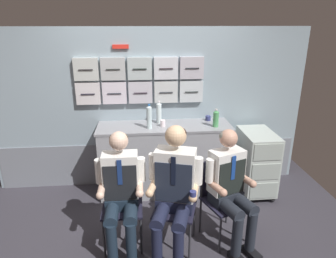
{
  "coord_description": "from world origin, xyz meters",
  "views": [
    {
      "loc": [
        -0.12,
        -2.55,
        2.2
      ],
      "look_at": [
        0.16,
        0.46,
        1.12
      ],
      "focal_mm": 32.15,
      "sensor_mm": 36.0,
      "label": 1
    }
  ],
  "objects_px": {
    "service_trolley": "(256,161)",
    "crew_member_by_counter": "(231,185)",
    "folding_chair_by_counter": "(220,191)",
    "folding_chair_left": "(122,195)",
    "crew_member_right": "(174,186)",
    "folding_chair_right": "(176,196)",
    "paper_cup_tan": "(208,118)",
    "crew_member_left": "(121,190)",
    "sparkling_bottle_green": "(216,118)"
  },
  "relations": [
    {
      "from": "folding_chair_left",
      "to": "crew_member_by_counter",
      "type": "bearing_deg",
      "value": -8.66
    },
    {
      "from": "crew_member_right",
      "to": "folding_chair_by_counter",
      "type": "xyz_separation_m",
      "value": [
        0.52,
        0.22,
        -0.21
      ]
    },
    {
      "from": "crew_member_left",
      "to": "paper_cup_tan",
      "type": "xyz_separation_m",
      "value": [
        1.12,
        1.24,
        0.3
      ]
    },
    {
      "from": "folding_chair_left",
      "to": "crew_member_right",
      "type": "distance_m",
      "value": 0.59
    },
    {
      "from": "service_trolley",
      "to": "crew_member_by_counter",
      "type": "xyz_separation_m",
      "value": [
        -0.64,
        -0.93,
        0.21
      ]
    },
    {
      "from": "sparkling_bottle_green",
      "to": "paper_cup_tan",
      "type": "relative_size",
      "value": 3.24
    },
    {
      "from": "folding_chair_right",
      "to": "sparkling_bottle_green",
      "type": "distance_m",
      "value": 1.21
    },
    {
      "from": "crew_member_left",
      "to": "paper_cup_tan",
      "type": "distance_m",
      "value": 1.7
    },
    {
      "from": "paper_cup_tan",
      "to": "folding_chair_right",
      "type": "bearing_deg",
      "value": -115.98
    },
    {
      "from": "service_trolley",
      "to": "folding_chair_left",
      "type": "relative_size",
      "value": 1.02
    },
    {
      "from": "sparkling_bottle_green",
      "to": "folding_chair_by_counter",
      "type": "bearing_deg",
      "value": -98.93
    },
    {
      "from": "crew_member_by_counter",
      "to": "folding_chair_right",
      "type": "bearing_deg",
      "value": 171.27
    },
    {
      "from": "folding_chair_left",
      "to": "paper_cup_tan",
      "type": "height_order",
      "value": "paper_cup_tan"
    },
    {
      "from": "crew_member_left",
      "to": "folding_chair_right",
      "type": "height_order",
      "value": "crew_member_left"
    },
    {
      "from": "crew_member_right",
      "to": "folding_chair_by_counter",
      "type": "distance_m",
      "value": 0.6
    },
    {
      "from": "service_trolley",
      "to": "crew_member_right",
      "type": "relative_size",
      "value": 0.65
    },
    {
      "from": "paper_cup_tan",
      "to": "sparkling_bottle_green",
      "type": "bearing_deg",
      "value": -81.71
    },
    {
      "from": "folding_chair_by_counter",
      "to": "crew_member_by_counter",
      "type": "bearing_deg",
      "value": -68.75
    },
    {
      "from": "crew_member_right",
      "to": "folding_chair_by_counter",
      "type": "bearing_deg",
      "value": 23.03
    },
    {
      "from": "folding_chair_left",
      "to": "folding_chair_right",
      "type": "distance_m",
      "value": 0.56
    },
    {
      "from": "crew_member_left",
      "to": "crew_member_right",
      "type": "relative_size",
      "value": 0.95
    },
    {
      "from": "service_trolley",
      "to": "sparkling_bottle_green",
      "type": "bearing_deg",
      "value": 174.83
    },
    {
      "from": "sparkling_bottle_green",
      "to": "crew_member_right",
      "type": "bearing_deg",
      "value": -121.7
    },
    {
      "from": "folding_chair_right",
      "to": "folding_chair_by_counter",
      "type": "relative_size",
      "value": 1.0
    },
    {
      "from": "sparkling_bottle_green",
      "to": "paper_cup_tan",
      "type": "height_order",
      "value": "sparkling_bottle_green"
    },
    {
      "from": "service_trolley",
      "to": "crew_member_by_counter",
      "type": "distance_m",
      "value": 1.15
    },
    {
      "from": "service_trolley",
      "to": "sparkling_bottle_green",
      "type": "distance_m",
      "value": 0.82
    },
    {
      "from": "folding_chair_right",
      "to": "folding_chair_by_counter",
      "type": "xyz_separation_m",
      "value": [
        0.47,
        0.07,
        0.0
      ]
    },
    {
      "from": "folding_chair_by_counter",
      "to": "paper_cup_tan",
      "type": "bearing_deg",
      "value": 85.16
    },
    {
      "from": "service_trolley",
      "to": "folding_chair_by_counter",
      "type": "relative_size",
      "value": 1.02
    },
    {
      "from": "folding_chair_right",
      "to": "sparkling_bottle_green",
      "type": "relative_size",
      "value": 3.66
    },
    {
      "from": "service_trolley",
      "to": "sparkling_bottle_green",
      "type": "height_order",
      "value": "sparkling_bottle_green"
    },
    {
      "from": "crew_member_right",
      "to": "service_trolley",
      "type": "bearing_deg",
      "value": 39.47
    },
    {
      "from": "service_trolley",
      "to": "folding_chair_by_counter",
      "type": "xyz_separation_m",
      "value": [
        -0.7,
        -0.78,
        0.06
      ]
    },
    {
      "from": "service_trolley",
      "to": "folding_chair_right",
      "type": "distance_m",
      "value": 1.45
    },
    {
      "from": "service_trolley",
      "to": "folding_chair_right",
      "type": "bearing_deg",
      "value": -144.0
    },
    {
      "from": "paper_cup_tan",
      "to": "crew_member_left",
      "type": "bearing_deg",
      "value": -131.97
    },
    {
      "from": "crew_member_by_counter",
      "to": "sparkling_bottle_green",
      "type": "distance_m",
      "value": 1.06
    },
    {
      "from": "service_trolley",
      "to": "crew_member_right",
      "type": "bearing_deg",
      "value": -140.53
    },
    {
      "from": "folding_chair_by_counter",
      "to": "crew_member_left",
      "type": "bearing_deg",
      "value": -171.71
    },
    {
      "from": "crew_member_left",
      "to": "folding_chair_right",
      "type": "relative_size",
      "value": 1.47
    },
    {
      "from": "paper_cup_tan",
      "to": "crew_member_by_counter",
      "type": "bearing_deg",
      "value": -91.54
    },
    {
      "from": "service_trolley",
      "to": "crew_member_left",
      "type": "bearing_deg",
      "value": -151.63
    },
    {
      "from": "service_trolley",
      "to": "folding_chair_left",
      "type": "xyz_separation_m",
      "value": [
        -1.72,
        -0.77,
        0.06
      ]
    },
    {
      "from": "folding_chair_left",
      "to": "sparkling_bottle_green",
      "type": "height_order",
      "value": "sparkling_bottle_green"
    },
    {
      "from": "folding_chair_left",
      "to": "folding_chair_by_counter",
      "type": "bearing_deg",
      "value": -0.73
    },
    {
      "from": "folding_chair_right",
      "to": "paper_cup_tan",
      "type": "bearing_deg",
      "value": 64.02
    },
    {
      "from": "sparkling_bottle_green",
      "to": "crew_member_by_counter",
      "type": "bearing_deg",
      "value": -94.16
    },
    {
      "from": "folding_chair_left",
      "to": "folding_chair_right",
      "type": "height_order",
      "value": "same"
    },
    {
      "from": "folding_chair_right",
      "to": "crew_member_by_counter",
      "type": "height_order",
      "value": "crew_member_by_counter"
    }
  ]
}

